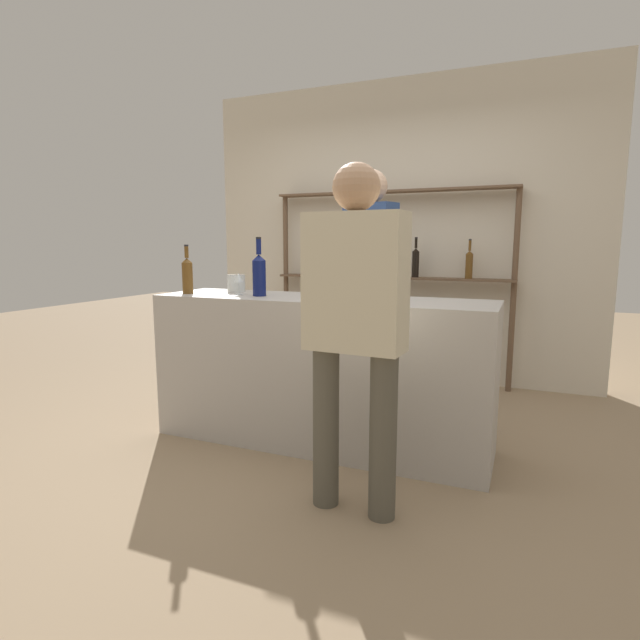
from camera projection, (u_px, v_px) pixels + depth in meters
ground_plane at (320, 442)px, 3.29m from camera, size 16.00×16.00×0.00m
bar_counter at (320, 371)px, 3.22m from camera, size 2.16×0.58×0.96m
back_wall at (396, 233)px, 4.80m from camera, size 3.76×0.12×2.80m
back_shelf at (390, 255)px, 4.67m from camera, size 2.24×0.18×1.78m
counter_bottle_0 at (378, 276)px, 3.07m from camera, size 0.08×0.08×0.36m
counter_bottle_1 at (187, 275)px, 3.37m from camera, size 0.07×0.07×0.33m
counter_bottle_2 at (259, 274)px, 3.22m from camera, size 0.09×0.09×0.38m
wine_glass at (238, 279)px, 3.32m from camera, size 0.07×0.07×0.14m
ice_bucket at (355, 282)px, 3.07m from camera, size 0.19×0.19×0.20m
cork_jar at (236, 283)px, 3.52m from camera, size 0.13×0.13×0.12m
customer_right at (355, 316)px, 2.31m from camera, size 0.47×0.23×1.65m
server_behind_counter at (370, 269)px, 3.65m from camera, size 0.42×0.29×1.82m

